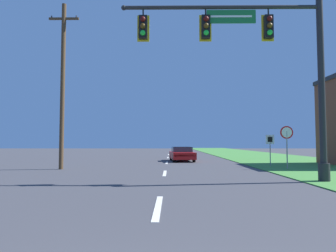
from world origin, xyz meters
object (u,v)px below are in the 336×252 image
car_ahead (182,154)px  route_sign_post (270,143)px  signal_mast (267,59)px  stop_sign (287,137)px  utility_pole_near (63,83)px

car_ahead → route_sign_post: bearing=-46.3°
car_ahead → signal_mast: bearing=-77.4°
car_ahead → stop_sign: size_ratio=1.75×
car_ahead → stop_sign: bearing=-52.2°
stop_sign → route_sign_post: (-0.38, 1.84, -0.34)m
signal_mast → route_sign_post: 8.69m
signal_mast → stop_sign: size_ratio=3.34×
car_ahead → route_sign_post: size_ratio=2.16×
signal_mast → utility_pole_near: size_ratio=0.84×
route_sign_post → utility_pole_near: (-12.92, -2.00, 3.60)m
signal_mast → car_ahead: bearing=102.6°
car_ahead → route_sign_post: 8.08m
car_ahead → stop_sign: (5.92, -7.65, 1.26)m
car_ahead → utility_pole_near: size_ratio=0.44×
route_sign_post → utility_pole_near: size_ratio=0.20×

